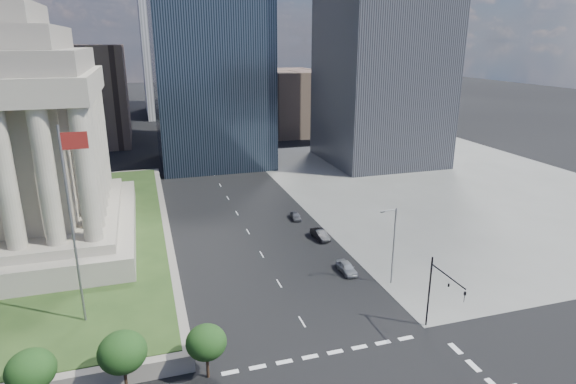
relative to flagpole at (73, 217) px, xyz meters
name	(u,v)px	position (x,y,z in m)	size (l,w,h in m)	color
ground	(204,158)	(21.83, 76.00, -13.11)	(500.00, 500.00, 0.00)	black
sidewalk_ne	(448,185)	(67.83, 36.00, -13.10)	(68.00, 90.00, 0.03)	slate
flagpole	(73,217)	(0.00, 0.00, 0.00)	(2.52, 0.24, 20.00)	slate
midrise_glass	(208,37)	(23.83, 71.00, 16.89)	(26.00, 26.00, 60.00)	black
building_filler_ne	(288,101)	(53.83, 106.00, -3.11)	(20.00, 30.00, 20.00)	brown
building_filler_nw	(84,95)	(-8.17, 106.00, 0.89)	(24.00, 30.00, 28.00)	brown
traffic_signal_ne	(440,289)	(34.33, -10.30, -7.86)	(0.30, 5.74, 8.00)	black
street_lamp_north	(393,242)	(35.16, 1.00, -7.45)	(2.13, 0.22, 10.00)	slate
parked_sedan_near	(347,268)	(31.15, 5.30, -12.40)	(4.18, 1.68, 1.43)	#989CA1
parked_sedan_mid	(320,234)	(31.79, 16.85, -12.39)	(4.39, 1.53, 1.45)	black
parked_sedan_far	(296,216)	(30.83, 26.06, -12.50)	(1.45, 3.61, 1.23)	#5B5C63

